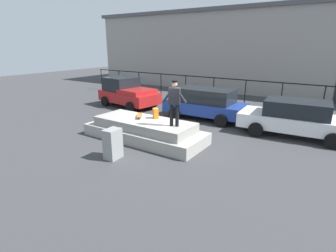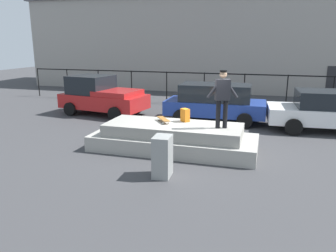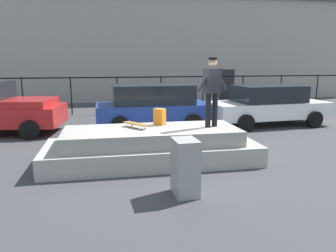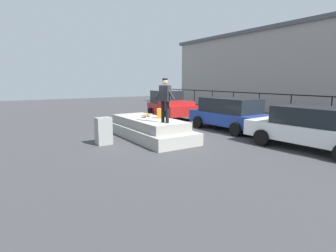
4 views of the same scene
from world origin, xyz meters
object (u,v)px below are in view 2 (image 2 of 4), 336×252
skateboard (163,119)px  car_red_pickup_near (101,95)px  skateboarder (222,95)px  car_blue_hatchback_mid (215,102)px  utility_box (162,156)px  car_white_sedan_far (331,111)px  backpack (185,115)px

skateboard → car_red_pickup_near: car_red_pickup_near is taller
skateboarder → car_blue_hatchback_mid: (-0.88, 4.48, -1.00)m
utility_box → car_blue_hatchback_mid: bearing=83.8°
car_red_pickup_near → utility_box: 8.37m
car_white_sedan_far → utility_box: 7.99m
backpack → car_blue_hatchback_mid: (0.39, 3.98, -0.20)m
skateboarder → skateboard: (-1.93, 0.22, -0.92)m
utility_box → skateboarder: bearing=57.3°
skateboarder → car_blue_hatchback_mid: skateboarder is taller
car_white_sedan_far → skateboard: bearing=-145.4°
skateboarder → car_white_sedan_far: 5.66m
skateboarder → car_white_sedan_far: bearing=47.9°
utility_box → car_red_pickup_near: bearing=125.2°
car_red_pickup_near → car_blue_hatchback_mid: (5.54, 0.08, -0.03)m
car_white_sedan_far → car_blue_hatchback_mid: bearing=175.6°
backpack → car_blue_hatchback_mid: 4.00m
backpack → utility_box: 2.71m
car_blue_hatchback_mid → car_white_sedan_far: car_blue_hatchback_mid is taller
skateboarder → utility_box: (-1.21, -2.15, -1.34)m
skateboard → backpack: size_ratio=1.75×
backpack → car_red_pickup_near: size_ratio=0.10×
car_blue_hatchback_mid → utility_box: bearing=-92.9°
car_red_pickup_near → car_blue_hatchback_mid: 5.54m
skateboarder → utility_box: skateboarder is taller
skateboard → car_blue_hatchback_mid: (1.06, 4.26, -0.08)m
skateboard → car_blue_hatchback_mid: size_ratio=0.17×
car_white_sedan_far → utility_box: bearing=-128.2°
car_blue_hatchback_mid → skateboard: bearing=-104.0°
skateboarder → car_white_sedan_far: size_ratio=0.36×
backpack → car_blue_hatchback_mid: bearing=125.5°
skateboard → utility_box: size_ratio=0.69×
car_blue_hatchback_mid → car_white_sedan_far: 4.62m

